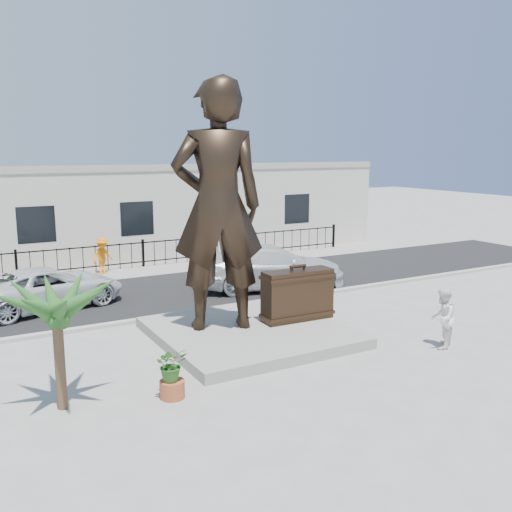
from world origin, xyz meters
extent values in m
plane|color=#9E9991|center=(0.00, 0.00, 0.00)|extent=(100.00, 100.00, 0.00)
cube|color=black|center=(0.00, 8.00, 0.01)|extent=(40.00, 7.00, 0.01)
cube|color=#A5A399|center=(0.00, 4.50, 0.06)|extent=(40.00, 0.25, 0.12)
cube|color=#9E9991|center=(0.00, 12.00, 0.01)|extent=(40.00, 2.50, 0.02)
cube|color=gray|center=(-0.50, 1.50, 0.15)|extent=(5.20, 5.20, 0.30)
cube|color=black|center=(0.00, 12.80, 0.60)|extent=(22.00, 0.10, 1.20)
cube|color=silver|center=(0.00, 17.00, 2.20)|extent=(28.00, 7.00, 4.40)
imported|color=black|center=(-1.24, 2.00, 3.85)|extent=(2.97, 2.39, 7.10)
cube|color=#312114|center=(1.16, 1.49, 1.07)|extent=(2.21, 0.76, 1.54)
imported|color=white|center=(3.73, -1.88, 0.85)|extent=(1.05, 0.99, 1.71)
imported|color=silver|center=(-5.07, 7.67, 0.72)|extent=(5.52, 3.46, 1.42)
imported|color=silver|center=(3.10, 6.37, 0.87)|extent=(6.32, 3.87, 1.71)
imported|color=orange|center=(-2.03, 12.18, 0.82)|extent=(1.19, 1.00, 1.60)
cylinder|color=#A44C2B|center=(-3.97, -1.29, 0.20)|extent=(0.56, 0.56, 0.40)
imported|color=#2A5D1E|center=(-3.97, -1.29, 0.79)|extent=(0.77, 0.69, 0.77)
camera|label=1|loc=(-8.14, -12.56, 5.45)|focal=40.00mm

